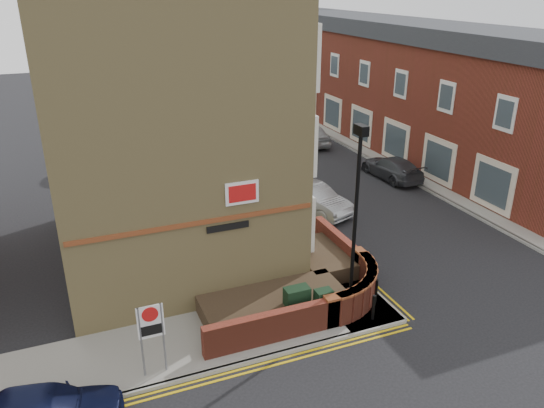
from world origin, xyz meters
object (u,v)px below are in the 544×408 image
Objects in this scene: lamppost at (355,222)px; utility_cabinet_large at (297,304)px; zone_sign at (151,327)px; silver_car_near at (313,198)px.

utility_cabinet_large is at bearing 176.99° from lamppost.
zone_sign is at bearing -170.31° from utility_cabinet_large.
lamppost is 3.24m from utility_cabinet_large.
lamppost is at bearing -3.01° from utility_cabinet_large.
zone_sign is 12.73m from silver_car_near.
utility_cabinet_large is 9.13m from silver_car_near.
lamppost is 1.54× the size of silver_car_near.
utility_cabinet_large is 0.55× the size of zone_sign.
zone_sign is at bearing -156.67° from silver_car_near.
zone_sign is 0.54× the size of silver_car_near.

